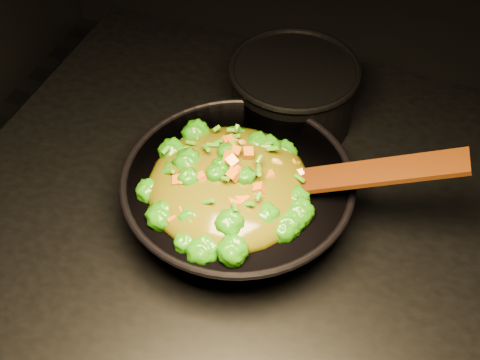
% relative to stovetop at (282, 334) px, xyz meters
% --- Properties ---
extents(stovetop, '(1.20, 0.90, 0.90)m').
position_rel_stovetop_xyz_m(stovetop, '(0.00, 0.00, 0.00)').
color(stovetop, black).
rests_on(stovetop, ground).
extents(wok, '(0.38, 0.38, 0.10)m').
position_rel_stovetop_xyz_m(wok, '(-0.09, -0.04, 0.50)').
color(wok, black).
rests_on(wok, stovetop).
extents(stir_fry, '(0.30, 0.30, 0.09)m').
position_rel_stovetop_xyz_m(stir_fry, '(-0.10, -0.07, 0.60)').
color(stir_fry, '#237208').
rests_on(stir_fry, wok).
extents(spatula, '(0.30, 0.10, 0.13)m').
position_rel_stovetop_xyz_m(spatula, '(0.09, -0.02, 0.60)').
color(spatula, '#381B08').
rests_on(spatula, wok).
extents(back_pot, '(0.24, 0.24, 0.13)m').
position_rel_stovetop_xyz_m(back_pot, '(-0.08, 0.22, 0.52)').
color(back_pot, black).
rests_on(back_pot, stovetop).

